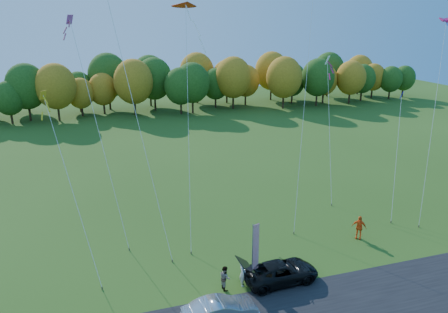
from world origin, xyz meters
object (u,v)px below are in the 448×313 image
object	(u,v)px
silver_sedan	(220,311)
feather_flag	(255,247)
black_suv	(281,272)
person_east	(359,227)

from	to	relation	value
silver_sedan	feather_flag	world-z (taller)	feather_flag
black_suv	person_east	world-z (taller)	person_east
silver_sedan	person_east	xyz separation A→B (m)	(13.50, 6.19, 0.24)
silver_sedan	person_east	bearing A→B (deg)	-68.14
person_east	feather_flag	distance (m)	10.76
black_suv	silver_sedan	distance (m)	5.71
black_suv	silver_sedan	bearing A→B (deg)	115.57
black_suv	feather_flag	distance (m)	2.65
black_suv	feather_flag	world-z (taller)	feather_flag
silver_sedan	person_east	size ratio (longest dim) A/B	2.27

